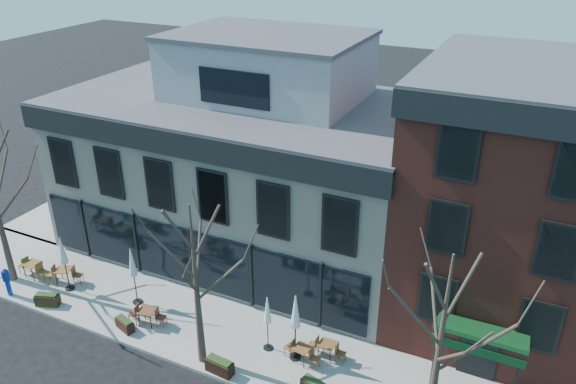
% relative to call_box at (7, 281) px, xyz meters
% --- Properties ---
extents(ground, '(120.00, 120.00, 0.00)m').
position_rel_call_box_xyz_m(ground, '(7.57, 4.20, -0.93)').
color(ground, black).
rests_on(ground, ground).
extents(sidewalk_front, '(33.50, 4.70, 0.15)m').
position_rel_call_box_xyz_m(sidewalk_front, '(10.82, 2.05, -0.85)').
color(sidewalk_front, gray).
rests_on(sidewalk_front, ground).
extents(sidewalk_side, '(4.50, 12.00, 0.15)m').
position_rel_call_box_xyz_m(sidewalk_side, '(-3.68, 10.20, -0.85)').
color(sidewalk_side, gray).
rests_on(sidewalk_side, ground).
extents(corner_building, '(18.39, 10.39, 11.10)m').
position_rel_call_box_xyz_m(corner_building, '(7.65, 9.27, 3.80)').
color(corner_building, beige).
rests_on(corner_building, ground).
extents(red_brick_building, '(8.20, 11.78, 11.18)m').
position_rel_call_box_xyz_m(red_brick_building, '(20.57, 9.18, 4.71)').
color(red_brick_building, maroon).
rests_on(red_brick_building, ground).
extents(tree_mid, '(3.50, 3.55, 7.04)m').
position_rel_call_box_xyz_m(tree_mid, '(10.59, 0.30, 2.86)').
color(tree_mid, '#382B21').
rests_on(tree_mid, sidewalk_front).
extents(tree_right, '(3.72, 3.77, 7.48)m').
position_rel_call_box_xyz_m(tree_right, '(19.59, 0.30, 3.09)').
color(tree_right, '#382B21').
rests_on(tree_right, sidewalk_front).
extents(call_box, '(0.30, 0.29, 1.47)m').
position_rel_call_box_xyz_m(call_box, '(0.00, 0.00, 0.00)').
color(call_box, '#0B319B').
rests_on(call_box, sidewalk_front).
extents(cafe_set_0, '(1.82, 0.75, 0.96)m').
position_rel_call_box_xyz_m(cafe_set_0, '(-0.15, 1.58, -0.29)').
color(cafe_set_0, brown).
rests_on(cafe_set_0, sidewalk_front).
extents(cafe_set_1, '(1.84, 1.09, 0.95)m').
position_rel_call_box_xyz_m(cafe_set_1, '(1.62, 1.86, -0.29)').
color(cafe_set_1, brown).
rests_on(cafe_set_1, sidewalk_front).
extents(cafe_set_2, '(1.78, 0.84, 0.91)m').
position_rel_call_box_xyz_m(cafe_set_2, '(7.20, 1.13, -0.31)').
color(cafe_set_2, brown).
rests_on(cafe_set_2, sidewalk_front).
extents(cafe_set_4, '(1.65, 0.74, 0.85)m').
position_rel_call_box_xyz_m(cafe_set_4, '(14.21, 1.95, -0.34)').
color(cafe_set_4, brown).
rests_on(cafe_set_4, sidewalk_front).
extents(cafe_set_5, '(1.62, 0.66, 0.85)m').
position_rel_call_box_xyz_m(cafe_set_5, '(15.02, 2.59, -0.34)').
color(cafe_set_5, brown).
rests_on(cafe_set_5, sidewalk_front).
extents(umbrella_0, '(0.45, 0.45, 2.83)m').
position_rel_call_box_xyz_m(umbrella_0, '(2.18, 1.57, 1.22)').
color(umbrella_0, black).
rests_on(umbrella_0, sidewalk_front).
extents(umbrella_1, '(0.46, 0.46, 2.87)m').
position_rel_call_box_xyz_m(umbrella_1, '(5.78, 2.14, 1.25)').
color(umbrella_1, black).
rests_on(umbrella_1, sidewalk_front).
extents(umbrella_3, '(0.41, 0.41, 2.57)m').
position_rel_call_box_xyz_m(umbrella_3, '(12.65, 2.03, 1.03)').
color(umbrella_3, black).
rests_on(umbrella_3, sidewalk_front).
extents(umbrella_4, '(0.49, 0.49, 3.05)m').
position_rel_call_box_xyz_m(umbrella_4, '(13.88, 2.02, 1.37)').
color(umbrella_4, black).
rests_on(umbrella_4, sidewalk_front).
extents(planter_0, '(1.15, 0.77, 0.60)m').
position_rel_call_box_xyz_m(planter_0, '(2.21, 0.22, -0.48)').
color(planter_0, '#312210').
rests_on(planter_0, sidewalk_front).
extents(planter_1, '(1.03, 0.66, 0.54)m').
position_rel_call_box_xyz_m(planter_1, '(6.54, 0.41, -0.51)').
color(planter_1, black).
rests_on(planter_1, sidewalk_front).
extents(planter_2, '(1.16, 0.54, 0.63)m').
position_rel_call_box_xyz_m(planter_2, '(11.58, -0.00, -0.46)').
color(planter_2, black).
rests_on(planter_2, sidewalk_front).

